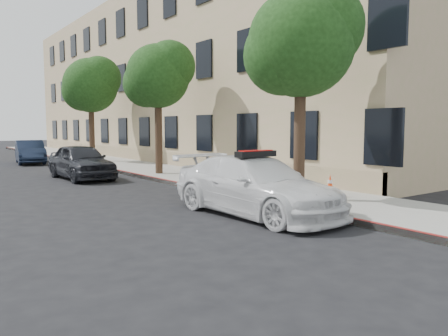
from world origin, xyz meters
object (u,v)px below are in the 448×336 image
parked_car_mid (81,161)px  traffic_cone (330,186)px  parked_car_far (30,152)px  police_car (256,185)px  fire_hydrant (263,184)px

parked_car_mid → traffic_cone: (3.84, -9.41, -0.25)m
parked_car_mid → parked_car_far: bearing=88.1°
parked_car_mid → parked_car_far: 8.99m
parked_car_mid → police_car: bearing=-85.2°
parked_car_far → fire_hydrant: bearing=-74.8°
parked_car_far → fire_hydrant: size_ratio=5.33×
police_car → parked_car_mid: (-1.06, 9.51, 0.01)m
parked_car_mid → fire_hydrant: (2.31, -8.36, -0.19)m
police_car → fire_hydrant: size_ratio=6.53×
fire_hydrant → traffic_cone: bearing=-52.6°
police_car → parked_car_mid: 9.57m
police_car → traffic_cone: police_car is taller
traffic_cone → fire_hydrant: bearing=145.8°
parked_car_far → parked_car_mid: bearing=-82.5°
parked_car_mid → traffic_cone: size_ratio=6.63×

